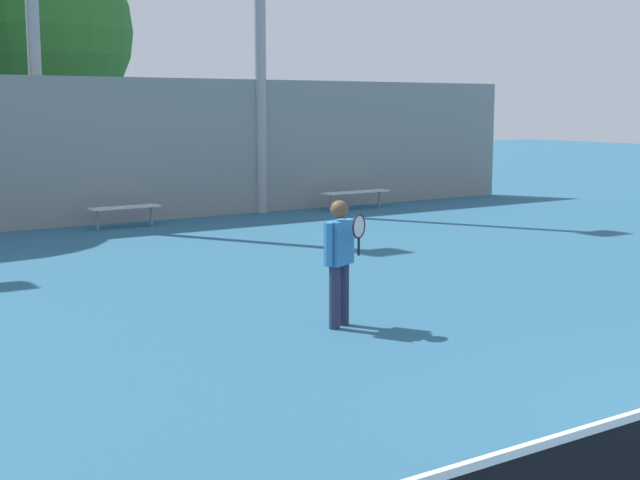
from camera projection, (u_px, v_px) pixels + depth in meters
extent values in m
cylinder|color=#282D47|center=(334.00, 297.00, 11.20)|extent=(0.14, 0.14, 0.81)
cylinder|color=#282D47|center=(344.00, 294.00, 11.39)|extent=(0.14, 0.14, 0.81)
cube|color=teal|center=(339.00, 243.00, 11.19)|extent=(0.46, 0.35, 0.56)
cylinder|color=teal|center=(329.00, 245.00, 10.97)|extent=(0.10, 0.10, 0.54)
cylinder|color=teal|center=(349.00, 239.00, 11.41)|extent=(0.10, 0.10, 0.54)
sphere|color=brown|center=(339.00, 209.00, 11.13)|extent=(0.23, 0.23, 0.23)
cylinder|color=black|center=(359.00, 247.00, 11.05)|extent=(0.03, 0.03, 0.22)
torus|color=black|center=(359.00, 226.00, 11.01)|extent=(0.30, 0.15, 0.31)
cylinder|color=silver|center=(359.00, 226.00, 11.01)|extent=(0.25, 0.12, 0.27)
cube|color=silver|center=(356.00, 192.00, 24.30)|extent=(2.06, 0.40, 0.04)
cylinder|color=gray|center=(331.00, 203.00, 23.88)|extent=(0.06, 0.06, 0.45)
cylinder|color=gray|center=(379.00, 199.00, 24.79)|extent=(0.06, 0.06, 0.45)
cube|color=silver|center=(125.00, 207.00, 20.62)|extent=(1.65, 0.40, 0.04)
cylinder|color=gray|center=(98.00, 220.00, 20.29)|extent=(0.06, 0.06, 0.45)
cylinder|color=gray|center=(152.00, 216.00, 21.02)|extent=(0.06, 0.06, 0.45)
cylinder|color=#939399|center=(260.00, 0.00, 22.80)|extent=(0.30, 0.30, 10.94)
cube|color=gray|center=(98.00, 151.00, 20.94)|extent=(25.74, 0.06, 3.47)
cylinder|color=brown|center=(40.00, 156.00, 26.30)|extent=(0.32, 0.32, 2.68)
sphere|color=#2D6B28|center=(34.00, 31.00, 25.77)|extent=(5.68, 5.68, 5.68)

